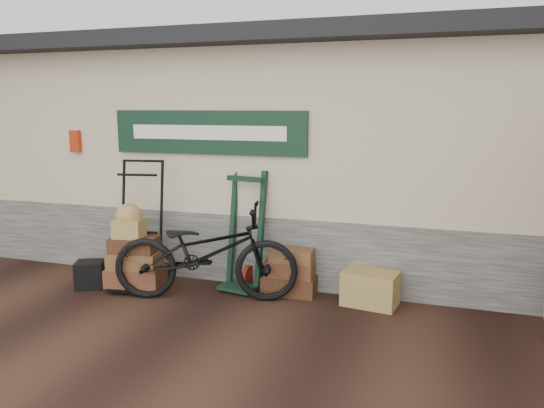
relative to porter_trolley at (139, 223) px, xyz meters
The scene contains 8 objects.
ground 1.44m from the porter_trolley, 25.80° to the right, with size 80.00×80.00×0.00m, color black.
station_building 2.59m from the porter_trolley, 64.61° to the left, with size 14.40×4.10×3.20m.
porter_trolley is the anchor object (origin of this frame).
green_barrow 1.34m from the porter_trolley, 14.63° to the left, with size 0.54×0.46×1.49m, color black, non-canonical shape.
suitcase_stack 1.99m from the porter_trolley, 10.13° to the left, with size 0.65×0.41×0.58m, color #391C12, non-canonical shape.
wicker_hamper 2.96m from the porter_trolley, ahead, with size 0.61×0.40×0.40m, color olive.
black_trunk 0.91m from the porter_trolley, 155.17° to the right, with size 0.34×0.29×0.34m, color black.
bicycle 1.03m from the porter_trolley, 10.36° to the right, with size 2.19×0.76×1.27m, color black.
Camera 1 is at (2.57, -5.17, 2.27)m, focal length 35.00 mm.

